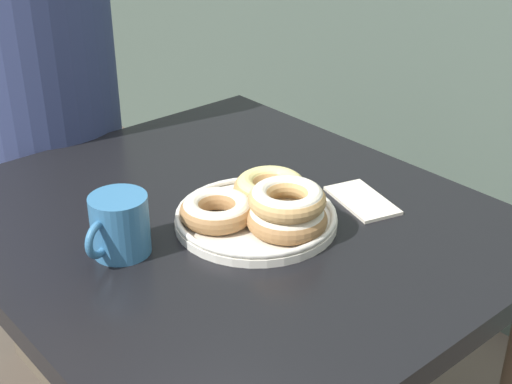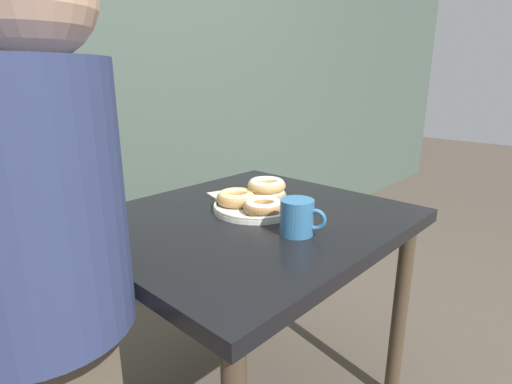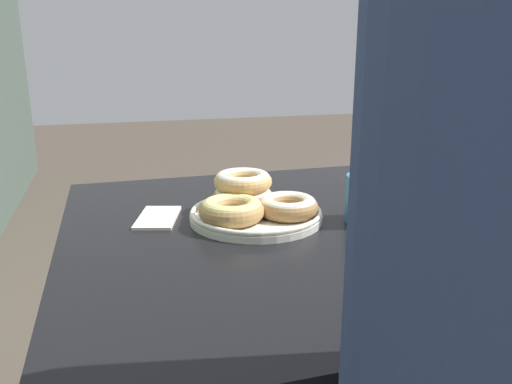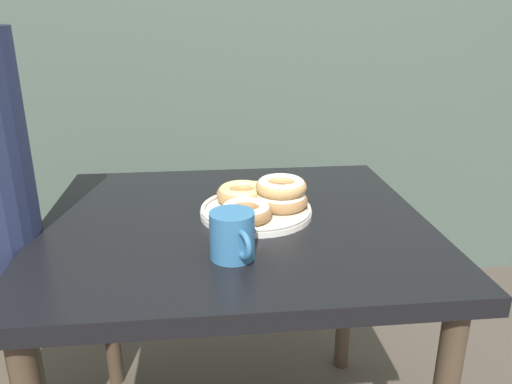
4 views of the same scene
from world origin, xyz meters
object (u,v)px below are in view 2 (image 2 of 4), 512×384
(person_figure, at_px, (35,290))
(coffee_mug, at_px, (298,217))
(dining_table, at_px, (249,243))
(donut_plate, at_px, (257,199))
(napkin, at_px, (229,193))

(person_figure, bearing_deg, coffee_mug, -14.84)
(dining_table, xyz_separation_m, coffee_mug, (-0.02, -0.20, 0.14))
(donut_plate, relative_size, coffee_mug, 2.37)
(person_figure, bearing_deg, napkin, 18.80)
(person_figure, bearing_deg, donut_plate, 5.27)
(person_figure, height_order, napkin, person_figure)
(donut_plate, height_order, napkin, donut_plate)
(dining_table, relative_size, person_figure, 0.65)
(donut_plate, relative_size, person_figure, 0.21)
(dining_table, height_order, person_figure, person_figure)
(person_figure, bearing_deg, dining_table, 3.63)
(dining_table, bearing_deg, person_figure, -176.37)
(coffee_mug, distance_m, napkin, 0.43)
(dining_table, bearing_deg, coffee_mug, -94.64)
(person_figure, distance_m, napkin, 0.78)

